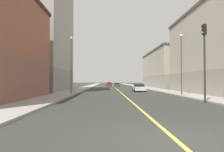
% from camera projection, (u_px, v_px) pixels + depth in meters
% --- Properties ---
extents(ground_plane, '(400.00, 400.00, 0.00)m').
position_uv_depth(ground_plane, '(175.00, 139.00, 6.62)').
color(ground_plane, '#31332E').
rests_on(ground_plane, ground).
extents(sidewalk_left, '(3.21, 168.00, 0.15)m').
position_uv_depth(sidewalk_left, '(145.00, 87.00, 55.78)').
color(sidewalk_left, '#9E9B93').
rests_on(sidewalk_left, ground).
extents(sidewalk_right, '(3.21, 168.00, 0.15)m').
position_uv_depth(sidewalk_right, '(85.00, 88.00, 55.41)').
color(sidewalk_right, '#9E9B93').
rests_on(sidewalk_right, ground).
extents(lane_center_stripe, '(0.16, 154.00, 0.01)m').
position_uv_depth(lane_center_stripe, '(115.00, 88.00, 55.59)').
color(lane_center_stripe, '#E5D14C').
rests_on(lane_center_stripe, ground).
extents(building_left_mid, '(8.45, 25.79, 9.85)m').
position_uv_depth(building_left_mid, '(166.00, 69.00, 55.77)').
color(building_left_mid, '#9D9688').
rests_on(building_left_mid, ground).
extents(building_right_midblock, '(8.45, 17.05, 22.86)m').
position_uv_depth(building_right_midblock, '(43.00, 28.00, 37.22)').
color(building_right_midblock, gray).
rests_on(building_right_midblock, ground).
extents(traffic_light_left_near, '(0.40, 0.32, 6.67)m').
position_uv_depth(traffic_light_left_near, '(204.00, 52.00, 17.44)').
color(traffic_light_left_near, '#2D2D2D').
rests_on(traffic_light_left_near, ground).
extents(street_lamp_left_near, '(0.36, 0.36, 7.54)m').
position_uv_depth(street_lamp_left_near, '(181.00, 58.00, 25.71)').
color(street_lamp_left_near, '#4C4C51').
rests_on(street_lamp_left_near, ground).
extents(street_lamp_right_near, '(0.36, 0.36, 7.71)m').
position_uv_depth(street_lamp_right_near, '(71.00, 59.00, 28.02)').
color(street_lamp_right_near, '#4C4C51').
rests_on(street_lamp_right_near, ground).
extents(car_white, '(1.92, 4.04, 1.32)m').
position_uv_depth(car_white, '(139.00, 88.00, 35.77)').
color(car_white, white).
rests_on(car_white, ground).
extents(car_green, '(2.00, 4.38, 1.23)m').
position_uv_depth(car_green, '(117.00, 85.00, 63.58)').
color(car_green, '#1E6B38').
rests_on(car_green, ground).
extents(car_red, '(1.93, 4.08, 1.34)m').
position_uv_depth(car_red, '(109.00, 84.00, 71.16)').
color(car_red, red).
rests_on(car_red, ground).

